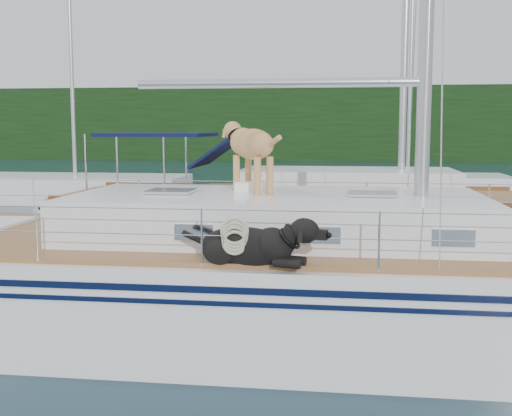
# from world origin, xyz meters

# --- Properties ---
(ground) EXTENTS (120.00, 120.00, 0.00)m
(ground) POSITION_xyz_m (0.00, 0.00, 0.00)
(ground) COLOR black
(ground) RESTS_ON ground
(tree_line) EXTENTS (90.00, 3.00, 6.00)m
(tree_line) POSITION_xyz_m (0.00, 45.00, 3.00)
(tree_line) COLOR black
(tree_line) RESTS_ON ground
(shore_bank) EXTENTS (92.00, 1.00, 1.20)m
(shore_bank) POSITION_xyz_m (0.00, 46.20, 0.60)
(shore_bank) COLOR #595147
(shore_bank) RESTS_ON ground
(main_sailboat) EXTENTS (12.00, 3.94, 14.01)m
(main_sailboat) POSITION_xyz_m (0.10, -0.00, 0.68)
(main_sailboat) COLOR white
(main_sailboat) RESTS_ON ground
(neighbor_sailboat) EXTENTS (11.00, 3.50, 13.30)m
(neighbor_sailboat) POSITION_xyz_m (0.64, 6.55, 0.63)
(neighbor_sailboat) COLOR white
(neighbor_sailboat) RESTS_ON ground
(bg_boat_west) EXTENTS (8.00, 3.00, 11.65)m
(bg_boat_west) POSITION_xyz_m (-8.00, 14.00, 0.45)
(bg_boat_west) COLOR white
(bg_boat_west) RESTS_ON ground
(bg_boat_center) EXTENTS (7.20, 3.00, 11.65)m
(bg_boat_center) POSITION_xyz_m (4.00, 16.00, 0.45)
(bg_boat_center) COLOR white
(bg_boat_center) RESTS_ON ground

